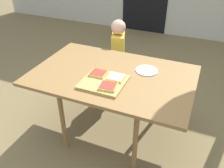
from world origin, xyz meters
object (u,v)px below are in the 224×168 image
Objects in this scene: pizza_slice_near_right at (108,86)px; child_left at (118,55)px; dining_table at (113,79)px; pizza_slice_far_right at (116,77)px; cutting_board at (104,82)px; plate_white_right at (147,70)px; pizza_slice_far_left at (98,73)px.

pizza_slice_near_right is 0.99m from child_left.
pizza_slice_near_right is at bearing -75.62° from dining_table.
cutting_board is at bearing -134.46° from pizza_slice_far_right.
plate_white_right is at bearing -47.43° from child_left.
pizza_slice_far_left reaches higher than dining_table.
pizza_slice_near_right is at bearing -45.33° from cutting_board.
pizza_slice_far_right is at bearing -69.71° from child_left.
pizza_slice_far_left is 0.81m from child_left.
pizza_slice_far_right is at bearing -52.75° from dining_table.
plate_white_right is (0.27, 0.33, -0.01)m from cutting_board.
pizza_slice_near_right reaches higher than cutting_board.
cutting_board is 2.28× the size of pizza_slice_near_right.
child_left reaches higher than dining_table.
pizza_slice_far_left is 0.22m from pizza_slice_near_right.
child_left is (-0.13, 0.77, -0.19)m from pizza_slice_far_left.
pizza_slice_far_right is 0.15m from pizza_slice_near_right.
pizza_slice_near_right is 0.45m from plate_white_right.
plate_white_right is at bearing 35.00° from pizza_slice_far_left.
pizza_slice_far_right is (0.16, -0.00, 0.00)m from pizza_slice_far_left.
dining_table is at bearing 86.59° from cutting_board.
pizza_slice_far_right reaches higher than cutting_board.
pizza_slice_far_right is at bearing 87.75° from pizza_slice_near_right.
pizza_slice_far_left is at bearing -145.00° from plate_white_right.
pizza_slice_far_left is (-0.09, 0.08, 0.02)m from cutting_board.
plate_white_right is 0.73m from child_left.
pizza_slice_far_left is 1.00× the size of pizza_slice_far_right.
pizza_slice_far_left and pizza_slice_far_right have the same top height.
pizza_slice_far_left reaches higher than plate_white_right.
pizza_slice_far_right is 0.85m from child_left.
plate_white_right is at bearing 32.56° from dining_table.
dining_table is at bearing -72.22° from child_left.
child_left reaches higher than pizza_slice_far_right.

